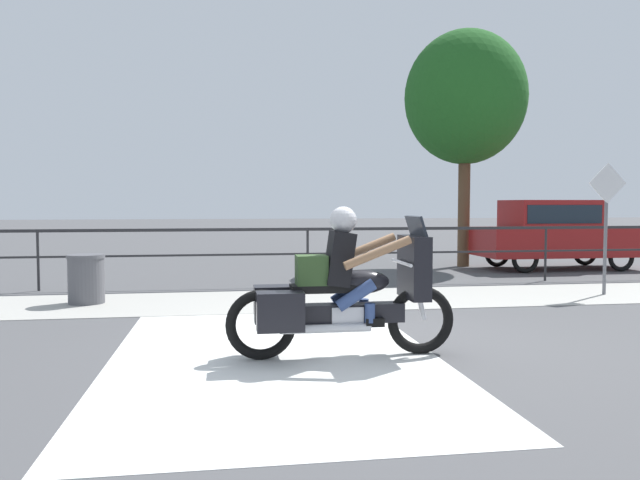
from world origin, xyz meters
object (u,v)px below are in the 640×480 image
trash_bin (86,279)px  tree_behind_sign (465,98)px  parked_car (554,231)px  motorcycle (343,291)px  street_sign (606,212)px

trash_bin → tree_behind_sign: size_ratio=0.13×
parked_car → trash_bin: (-10.38, -3.87, -0.56)m
tree_behind_sign → parked_car: bearing=-27.0°
motorcycle → street_sign: street_sign is taller
motorcycle → street_sign: bearing=35.0°
motorcycle → parked_car: size_ratio=0.62×
motorcycle → tree_behind_sign: size_ratio=0.41×
parked_car → tree_behind_sign: 4.04m
parked_car → tree_behind_sign: (-1.97, 1.00, 3.38)m
parked_car → trash_bin: parked_car is taller
parked_car → trash_bin: 11.09m
motorcycle → trash_bin: (-3.48, 4.11, -0.30)m
motorcycle → trash_bin: bearing=131.2°
parked_car → street_sign: (-1.40, -4.25, 0.52)m
motorcycle → street_sign: (5.50, 3.73, 0.78)m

